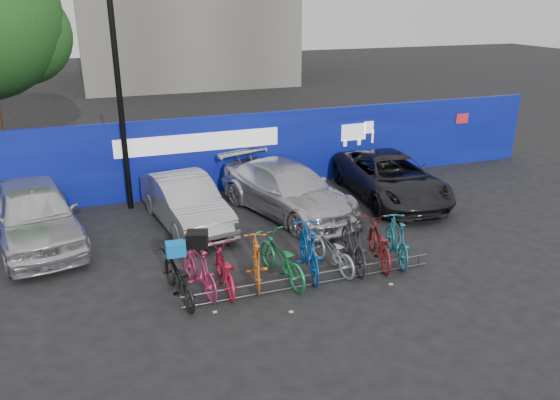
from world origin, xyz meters
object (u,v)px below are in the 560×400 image
car_3 (390,177)px  bike_6 (331,250)px  bike_8 (379,243)px  car_2 (288,190)px  bike_1 (199,269)px  bike_9 (397,240)px  bike_7 (353,243)px  lamppost (119,95)px  bike_2 (224,269)px  bike_5 (309,250)px  bike_rack (313,279)px  bike_3 (256,261)px  car_0 (35,214)px  car_1 (186,202)px  bike_0 (178,277)px  bike_4 (281,259)px

car_3 → bike_6: 5.07m
car_3 → bike_8: car_3 is taller
car_2 → bike_1: 4.80m
bike_1 → bike_9: bike_9 is taller
car_2 → bike_7: (0.25, -3.56, -0.13)m
lamppost → bike_2: 6.29m
lamppost → car_3: lamppost is taller
bike_8 → bike_9: bike_9 is taller
car_2 → bike_5: size_ratio=2.52×
bike_rack → bike_3: (-1.07, 0.56, 0.35)m
bike_8 → bike_9: 0.43m
lamppost → bike_9: lamppost is taller
car_0 → lamppost: bearing=25.2°
car_0 → car_1: 3.68m
bike_2 → car_1: bearing=-86.3°
car_0 → bike_0: car_0 is taller
bike_1 → bike_7: (3.51, -0.04, 0.05)m
bike_5 → bike_7: 1.08m
bike_1 → bike_2: bearing=163.5°
bike_5 → bike_4: bearing=16.1°
car_2 → bike_6: (-0.27, -3.52, -0.25)m
car_1 → bike_6: bearing=-63.0°
bike_8 → car_3: bearing=-108.8°
car_0 → bike_8: bearing=-37.4°
bike_0 → car_1: bearing=-110.9°
bike_rack → car_0: car_0 is taller
car_3 → bike_8: 4.39m
car_2 → bike_1: bearing=-150.7°
bike_3 → bike_6: (1.77, 0.04, -0.06)m
car_2 → bike_4: 3.93m
car_2 → bike_6: size_ratio=2.81×
car_1 → bike_3: (0.82, -3.64, -0.15)m
bike_2 → bike_1: bearing=-3.3°
car_3 → bike_3: bearing=-140.7°
car_0 → car_3: bearing=-11.2°
lamppost → bike_0: (0.44, -5.54, -2.78)m
bike_rack → bike_8: bike_8 is taller
bike_0 → bike_1: 0.49m
bike_8 → bike_9: (0.42, -0.07, 0.04)m
car_0 → bike_3: size_ratio=2.69×
bike_1 → bike_3: size_ratio=1.01×
car_3 → bike_2: size_ratio=2.82×
bike_7 → bike_9: (1.07, -0.10, -0.04)m
bike_3 → bike_6: bearing=-165.0°
car_1 → bike_8: car_1 is taller
bike_3 → bike_4: bike_3 is taller
car_1 → car_2: car_2 is taller
bike_rack → bike_6: (0.70, 0.60, 0.29)m
bike_3 → car_2: bearing=-106.0°
bike_5 → bike_6: size_ratio=1.12×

